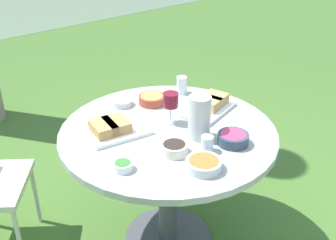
# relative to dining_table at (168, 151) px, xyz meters

# --- Properties ---
(ground_plane) EXTENTS (40.00, 40.00, 0.00)m
(ground_plane) POSITION_rel_dining_table_xyz_m (0.00, 0.00, -0.64)
(ground_plane) COLOR #446B2B
(dining_table) EXTENTS (1.16, 1.16, 0.77)m
(dining_table) POSITION_rel_dining_table_xyz_m (0.00, 0.00, 0.00)
(dining_table) COLOR #4C4C51
(dining_table) RESTS_ON ground_plane
(water_pitcher) EXTENTS (0.12, 0.11, 0.23)m
(water_pitcher) POSITION_rel_dining_table_xyz_m (0.08, -0.16, 0.25)
(water_pitcher) COLOR silver
(water_pitcher) RESTS_ON dining_table
(wine_glass) EXTENTS (0.08, 0.08, 0.18)m
(wine_glass) POSITION_rel_dining_table_xyz_m (0.06, 0.06, 0.26)
(wine_glass) COLOR silver
(wine_glass) RESTS_ON dining_table
(platter_bread_main) EXTENTS (0.35, 0.28, 0.07)m
(platter_bread_main) POSITION_rel_dining_table_xyz_m (-0.24, 0.15, 0.16)
(platter_bread_main) COLOR white
(platter_bread_main) RESTS_ON dining_table
(platter_charcuterie) EXTENTS (0.37, 0.28, 0.08)m
(platter_charcuterie) POSITION_rel_dining_table_xyz_m (0.34, 0.03, 0.17)
(platter_charcuterie) COLOR white
(platter_charcuterie) RESTS_ON dining_table
(bowl_fries) EXTENTS (0.16, 0.16, 0.05)m
(bowl_fries) POSITION_rel_dining_table_xyz_m (0.12, 0.31, 0.16)
(bowl_fries) COLOR #B74733
(bowl_fries) RESTS_ON dining_table
(bowl_salad) EXTENTS (0.09, 0.09, 0.04)m
(bowl_salad) POSITION_rel_dining_table_xyz_m (-0.39, -0.15, 0.16)
(bowl_salad) COLOR white
(bowl_salad) RESTS_ON dining_table
(bowl_olives) EXTENTS (0.13, 0.13, 0.05)m
(bowl_olives) POSITION_rel_dining_table_xyz_m (-0.12, -0.19, 0.16)
(bowl_olives) COLOR beige
(bowl_olives) RESTS_ON dining_table
(bowl_dip_red) EXTENTS (0.16, 0.16, 0.06)m
(bowl_dip_red) POSITION_rel_dining_table_xyz_m (0.17, -0.31, 0.16)
(bowl_dip_red) COLOR #334256
(bowl_dip_red) RESTS_ON dining_table
(bowl_dip_cream) EXTENTS (0.12, 0.12, 0.04)m
(bowl_dip_cream) POSITION_rel_dining_table_xyz_m (-0.03, 0.40, 0.15)
(bowl_dip_cream) COLOR silver
(bowl_dip_cream) RESTS_ON dining_table
(bowl_roasted_veg) EXTENTS (0.17, 0.17, 0.05)m
(bowl_roasted_veg) POSITION_rel_dining_table_xyz_m (-0.10, -0.38, 0.16)
(bowl_roasted_veg) COLOR silver
(bowl_roasted_veg) RESTS_ON dining_table
(cup_water_near) EXTENTS (0.07, 0.07, 0.11)m
(cup_water_near) POSITION_rel_dining_table_xyz_m (0.36, 0.31, 0.19)
(cup_water_near) COLOR silver
(cup_water_near) RESTS_ON dining_table
(cup_water_far) EXTENTS (0.06, 0.06, 0.08)m
(cup_water_far) POSITION_rel_dining_table_xyz_m (0.02, -0.28, 0.17)
(cup_water_far) COLOR silver
(cup_water_far) RESTS_ON dining_table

